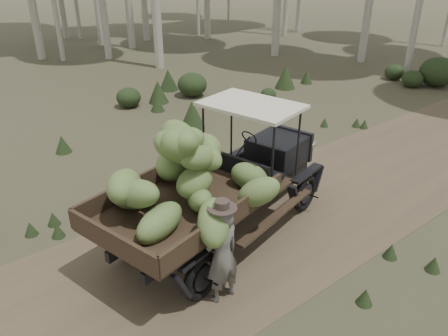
% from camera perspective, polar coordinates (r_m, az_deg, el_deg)
% --- Properties ---
extents(ground, '(120.00, 120.00, 0.00)m').
position_cam_1_polar(ground, '(9.62, 9.00, -5.81)').
color(ground, '#473D2B').
rests_on(ground, ground).
extents(dirt_track, '(70.00, 4.00, 0.01)m').
position_cam_1_polar(dirt_track, '(9.62, 9.00, -5.79)').
color(dirt_track, brown).
rests_on(dirt_track, ground).
extents(banana_truck, '(5.63, 3.36, 2.80)m').
position_cam_1_polar(banana_truck, '(7.74, -2.41, -0.67)').
color(banana_truck, black).
rests_on(banana_truck, ground).
extents(farmer, '(0.63, 0.47, 1.85)m').
position_cam_1_polar(farmer, '(6.91, -0.24, -11.21)').
color(farmer, '#53504C').
rests_on(farmer, ground).
extents(undergrowth, '(24.55, 22.04, 1.32)m').
position_cam_1_polar(undergrowth, '(8.77, 9.43, -5.34)').
color(undergrowth, '#233319').
rests_on(undergrowth, ground).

